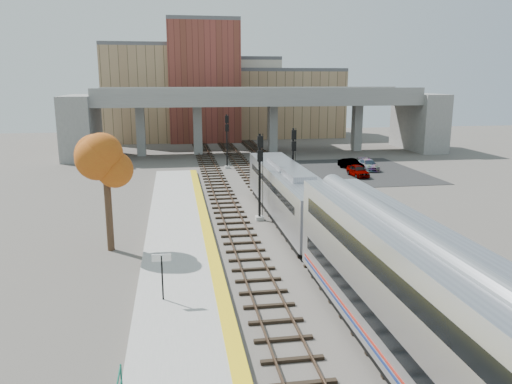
{
  "coord_description": "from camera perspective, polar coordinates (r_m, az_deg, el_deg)",
  "views": [
    {
      "loc": [
        -7.39,
        -27.27,
        10.6
      ],
      "look_at": [
        -1.56,
        8.09,
        2.5
      ],
      "focal_mm": 35.0,
      "sensor_mm": 36.0,
      "label": 1
    }
  ],
  "objects": [
    {
      "name": "tracks",
      "position": [
        41.97,
        2.39,
        -1.8
      ],
      "size": [
        10.7,
        95.0,
        0.25
      ],
      "color": "black",
      "rests_on": "ground"
    },
    {
      "name": "tree",
      "position": [
        31.91,
        -16.82,
        3.15
      ],
      "size": [
        3.6,
        3.6,
        7.53
      ],
      "color": "#382619",
      "rests_on": "ground"
    },
    {
      "name": "signal_mast_near",
      "position": [
        37.71,
        0.43,
        1.47
      ],
      "size": [
        0.6,
        0.64,
        6.67
      ],
      "color": "#9E9E99",
      "rests_on": "ground"
    },
    {
      "name": "parking_lot",
      "position": [
        60.2,
        11.62,
        2.35
      ],
      "size": [
        14.0,
        18.0,
        0.04
      ],
      "primitive_type": "cube",
      "color": "black",
      "rests_on": "ground"
    },
    {
      "name": "ground",
      "position": [
        30.18,
        5.49,
        -7.89
      ],
      "size": [
        160.0,
        160.0,
        0.0
      ],
      "primitive_type": "plane",
      "color": "#47423D",
      "rests_on": "ground"
    },
    {
      "name": "signal_mast_mid",
      "position": [
        44.66,
        4.24,
        2.99
      ],
      "size": [
        0.6,
        0.64,
        6.42
      ],
      "color": "#9E9E99",
      "rests_on": "ground"
    },
    {
      "name": "signal_mast_far",
      "position": [
        60.52,
        -3.34,
        5.64
      ],
      "size": [
        0.6,
        0.64,
        6.54
      ],
      "color": "#9E9E99",
      "rests_on": "ground"
    },
    {
      "name": "car_c",
      "position": [
        61.13,
        12.71,
        3.06
      ],
      "size": [
        1.86,
        4.3,
        1.23
      ],
      "primitive_type": "imported",
      "rotation": [
        0.0,
        0.0,
        -0.03
      ],
      "color": "#99999E",
      "rests_on": "parking_lot"
    },
    {
      "name": "overpass",
      "position": [
        73.47,
        0.32,
        9.0
      ],
      "size": [
        54.0,
        12.0,
        9.5
      ],
      "color": "slate",
      "rests_on": "ground"
    },
    {
      "name": "locomotive",
      "position": [
        37.76,
        3.72,
        -0.02
      ],
      "size": [
        3.02,
        19.05,
        4.1
      ],
      "color": "#A8AAB2",
      "rests_on": "ground"
    },
    {
      "name": "yellow_strip",
      "position": [
        29.2,
        -4.8,
        -7.85
      ],
      "size": [
        0.7,
        60.0,
        0.01
      ],
      "primitive_type": "cube",
      "color": "yellow",
      "rests_on": "platform"
    },
    {
      "name": "station_sign",
      "position": [
        24.11,
        -10.71,
        -8.45
      ],
      "size": [
        0.9,
        0.08,
        2.27
      ],
      "rotation": [
        0.0,
        0.0,
        -0.02
      ],
      "color": "black",
      "rests_on": "platform"
    },
    {
      "name": "platform",
      "position": [
        29.19,
        -8.55,
        -8.33
      ],
      "size": [
        4.5,
        60.0,
        0.35
      ],
      "primitive_type": "cube",
      "color": "#9E9E99",
      "rests_on": "ground"
    },
    {
      "name": "buildings_far",
      "position": [
        94.28,
        -4.16,
        11.05
      ],
      "size": [
        43.0,
        21.0,
        20.6
      ],
      "color": "#9A7E59",
      "rests_on": "ground"
    },
    {
      "name": "car_a",
      "position": [
        56.64,
        11.58,
        2.4
      ],
      "size": [
        1.67,
        3.87,
        1.3
      ],
      "primitive_type": "imported",
      "rotation": [
        0.0,
        0.0,
        0.03
      ],
      "color": "#99999E",
      "rests_on": "parking_lot"
    },
    {
      "name": "coach",
      "position": [
        17.53,
        21.17,
        -14.63
      ],
      "size": [
        3.03,
        25.0,
        5.0
      ],
      "color": "#A8AAB2",
      "rests_on": "ground"
    },
    {
      "name": "car_b",
      "position": [
        61.11,
        10.81,
        3.16
      ],
      "size": [
        2.33,
        4.02,
        1.25
      ],
      "primitive_type": "imported",
      "rotation": [
        0.0,
        0.0,
        0.28
      ],
      "color": "#99999E",
      "rests_on": "parking_lot"
    }
  ]
}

